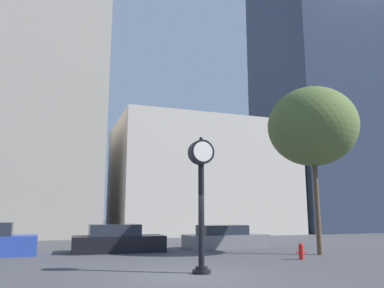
% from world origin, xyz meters
% --- Properties ---
extents(ground_plane, '(200.00, 200.00, 0.00)m').
position_xyz_m(ground_plane, '(0.00, 0.00, 0.00)').
color(ground_plane, '#424247').
extents(building_tall_tower, '(11.87, 12.00, 33.98)m').
position_xyz_m(building_tall_tower, '(-6.56, 24.00, 16.99)').
color(building_tall_tower, '#ADA393').
rests_on(building_tall_tower, ground_plane).
extents(building_storefront_row, '(16.77, 12.00, 10.69)m').
position_xyz_m(building_storefront_row, '(9.36, 24.00, 5.34)').
color(building_storefront_row, beige).
rests_on(building_storefront_row, ground_plane).
extents(building_glass_modern, '(11.73, 12.00, 32.96)m').
position_xyz_m(building_glass_modern, '(24.35, 24.00, 16.48)').
color(building_glass_modern, '#2D384C').
rests_on(building_glass_modern, ground_plane).
extents(street_clock, '(0.83, 0.59, 4.49)m').
position_xyz_m(street_clock, '(0.54, 0.36, 2.90)').
color(street_clock, black).
rests_on(street_clock, ground_plane).
extents(car_black, '(4.57, 2.04, 1.36)m').
position_xyz_m(car_black, '(-1.01, 8.13, 0.57)').
color(car_black, black).
rests_on(car_black, ground_plane).
extents(car_grey, '(4.73, 1.93, 1.26)m').
position_xyz_m(car_grey, '(4.99, 8.28, 0.53)').
color(car_grey, slate).
rests_on(car_grey, ground_plane).
extents(fire_hydrant_near, '(0.47, 0.20, 0.68)m').
position_xyz_m(fire_hydrant_near, '(5.82, 2.40, 0.35)').
color(fire_hydrant_near, red).
rests_on(fire_hydrant_near, ground_plane).
extents(bare_tree, '(4.37, 4.37, 8.13)m').
position_xyz_m(bare_tree, '(7.76, 3.69, 6.15)').
color(bare_tree, brown).
rests_on(bare_tree, ground_plane).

